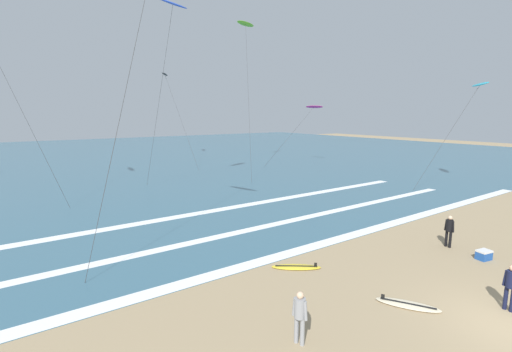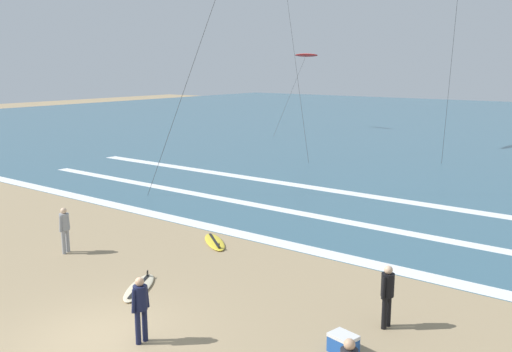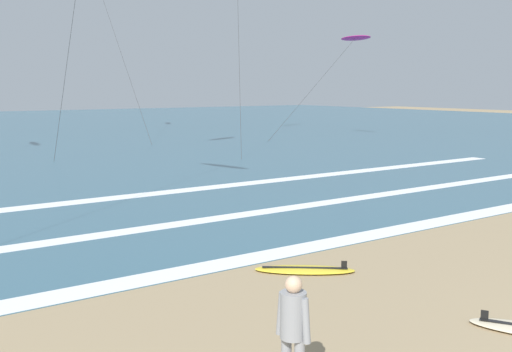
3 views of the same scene
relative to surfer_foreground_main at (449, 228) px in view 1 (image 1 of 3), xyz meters
name	(u,v)px [view 1 (image 1 of 3)]	position (x,y,z in m)	size (l,w,h in m)	color
ocean_surface	(105,158)	(-5.16, 48.46, -0.95)	(140.00, 90.00, 0.01)	#386075
wave_foam_shoreline	(312,247)	(-5.47, 3.86, -0.94)	(46.39, 0.75, 0.01)	white
wave_foam_mid_break	(255,229)	(-6.14, 7.81, -0.94)	(37.79, 0.66, 0.01)	white
wave_foam_outer_break	(205,212)	(-6.90, 12.60, -0.94)	(38.97, 0.79, 0.01)	white
surfer_foreground_main	(449,228)	(0.00, 0.00, 0.00)	(0.32, 0.51, 1.60)	black
surfer_background_far	(511,284)	(-4.21, -4.15, 0.00)	(0.32, 0.51, 1.60)	#141938
surfer_left_near	(300,313)	(-11.12, -1.44, 0.00)	(0.32, 0.51, 1.60)	gray
surfboard_near_water	(408,305)	(-6.69, -2.06, -0.91)	(1.59, 2.11, 0.25)	beige
surfboard_left_pile	(296,267)	(-7.77, 2.46, -0.91)	(2.03, 1.75, 0.25)	yellow
kite_blue_high_right	(173,5)	(-5.33, 20.46, 14.11)	(3.32, 4.63, 15.39)	blue
kite_lime_mid_center	(246,25)	(7.30, 28.95, 15.90)	(7.37, 10.48, 17.23)	#70C628
kite_cyan_far_left	(480,85)	(16.57, 6.48, 8.01)	(7.00, 3.51, 9.23)	#23A8C6
kite_black_far_right	(165,75)	(2.18, 41.94, 10.99)	(2.33, 14.19, 12.26)	black
kite_magenta_distant_high	(314,107)	(15.46, 25.52, 6.40)	(6.98, 3.50, 7.61)	#CC2384
cooler_box	(484,255)	(-0.24, -1.74, -0.74)	(0.69, 0.56, 0.44)	#1E4C9E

